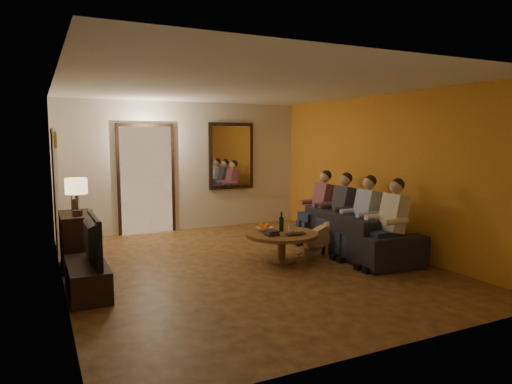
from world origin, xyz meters
name	(u,v)px	position (x,y,z in m)	size (l,w,h in m)	color
floor	(247,265)	(0.00, 0.00, 0.00)	(5.00, 6.00, 0.01)	#402411
ceiling	(246,87)	(0.00, 0.00, 2.60)	(5.00, 6.00, 0.01)	white
back_wall	(185,167)	(0.00, 3.00, 1.30)	(5.00, 0.02, 2.60)	beige
front_wall	(391,206)	(0.00, -3.00, 1.30)	(5.00, 0.02, 2.60)	beige
left_wall	(59,186)	(-2.50, 0.00, 1.30)	(0.02, 6.00, 2.60)	beige
right_wall	(381,172)	(2.50, 0.00, 1.30)	(0.02, 6.00, 2.60)	beige
orange_accent	(380,173)	(2.49, 0.00, 1.30)	(0.01, 6.00, 2.60)	orange
kitchen_doorway	(146,180)	(-0.80, 2.98, 1.05)	(1.00, 0.06, 2.10)	#FFE0A5
door_trim	(146,180)	(-0.80, 2.97, 1.05)	(1.12, 0.04, 2.22)	black
fridge_glimpse	(159,187)	(-0.55, 2.98, 0.90)	(0.45, 0.03, 1.70)	silver
mirror_frame	(231,156)	(1.00, 2.96, 1.50)	(1.00, 0.05, 1.40)	black
mirror_glass	(232,156)	(1.00, 2.93, 1.50)	(0.86, 0.02, 1.26)	white
white_door	(56,190)	(-2.46, 2.30, 1.02)	(0.06, 0.85, 2.04)	white
framed_art	(55,140)	(-2.47, 1.30, 1.85)	(0.03, 0.28, 0.24)	#B28C33
art_canvas	(56,140)	(-2.46, 1.30, 1.85)	(0.01, 0.22, 0.18)	brown
dresser	(78,240)	(-2.25, 1.01, 0.40)	(0.45, 0.89, 0.79)	black
table_lamp	(77,197)	(-2.25, 0.79, 1.06)	(0.30, 0.30, 0.54)	beige
flower_vase	(74,197)	(-2.25, 1.23, 1.01)	(0.14, 0.14, 0.44)	red
tv_stand	(87,279)	(-2.25, -0.28, 0.19)	(0.45, 1.13, 0.38)	black
tv	(86,240)	(-2.25, -0.28, 0.67)	(0.13, 1.01, 0.58)	black
sofa	(356,232)	(1.93, -0.10, 0.35)	(0.95, 2.42, 0.71)	black
person_a	(390,227)	(1.83, -1.00, 0.60)	(0.60, 0.40, 1.20)	tan
person_b	(363,220)	(1.83, -0.40, 0.60)	(0.60, 0.40, 1.20)	tan
person_c	(340,214)	(1.83, 0.20, 0.60)	(0.60, 0.40, 1.20)	tan
person_d	(320,209)	(1.83, 0.80, 0.60)	(0.60, 0.40, 1.20)	tan
dog	(316,238)	(1.27, 0.08, 0.28)	(0.56, 0.24, 0.56)	#AF8450
coffee_table	(282,247)	(0.57, -0.05, 0.23)	(1.11, 1.11, 0.45)	brown
bowl	(265,229)	(0.39, 0.17, 0.48)	(0.26, 0.26, 0.06)	white
oranges	(265,225)	(0.39, 0.17, 0.55)	(0.20, 0.20, 0.08)	orange
wine_bottle	(281,221)	(0.62, 0.05, 0.60)	(0.07, 0.07, 0.31)	black
wine_glass	(290,228)	(0.75, 0.00, 0.50)	(0.06, 0.06, 0.10)	silver
book_stack	(272,233)	(0.35, -0.15, 0.48)	(0.20, 0.15, 0.07)	black
laptop	(297,235)	(0.67, -0.33, 0.46)	(0.33, 0.21, 0.03)	black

